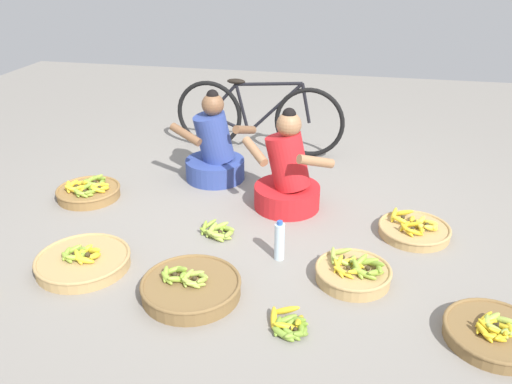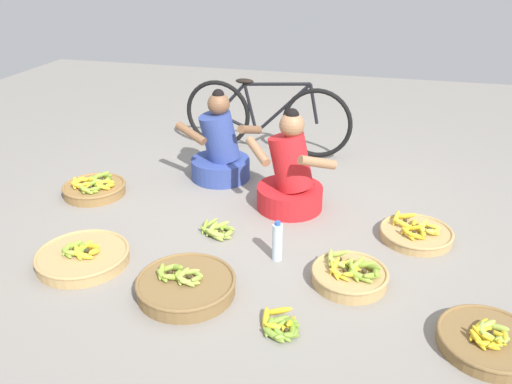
# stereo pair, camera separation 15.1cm
# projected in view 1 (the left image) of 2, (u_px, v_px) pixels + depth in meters

# --- Properties ---
(ground_plane) EXTENTS (10.00, 10.00, 0.00)m
(ground_plane) POSITION_uv_depth(u_px,v_px,m) (261.00, 223.00, 3.93)
(ground_plane) COLOR gray
(vendor_woman_front) EXTENTS (0.74, 0.54, 0.81)m
(vendor_woman_front) POSITION_uv_depth(u_px,v_px,m) (287.00, 177.00, 4.05)
(vendor_woman_front) COLOR red
(vendor_woman_front) RESTS_ON ground
(vendor_woman_behind) EXTENTS (0.69, 0.55, 0.81)m
(vendor_woman_behind) POSITION_uv_depth(u_px,v_px,m) (215.00, 151.00, 4.55)
(vendor_woman_behind) COLOR #334793
(vendor_woman_behind) RESTS_ON ground
(bicycle_leaning) EXTENTS (1.70, 0.14, 0.73)m
(bicycle_leaning) POSITION_uv_depth(u_px,v_px,m) (258.00, 117.00, 5.12)
(bicycle_leaning) COLOR black
(bicycle_leaning) RESTS_ON ground
(banana_basket_back_center) EXTENTS (0.61, 0.61, 0.15)m
(banana_basket_back_center) POSITION_uv_depth(u_px,v_px,m) (83.00, 261.00, 3.37)
(banana_basket_back_center) COLOR tan
(banana_basket_back_center) RESTS_ON ground
(banana_basket_mid_right) EXTENTS (0.51, 0.51, 0.14)m
(banana_basket_mid_right) POSITION_uv_depth(u_px,v_px,m) (414.00, 229.00, 3.74)
(banana_basket_mid_right) COLOR tan
(banana_basket_mid_right) RESTS_ON ground
(banana_basket_back_right) EXTENTS (0.60, 0.60, 0.16)m
(banana_basket_back_right) POSITION_uv_depth(u_px,v_px,m) (191.00, 287.00, 3.10)
(banana_basket_back_right) COLOR brown
(banana_basket_back_right) RESTS_ON ground
(banana_basket_near_bicycle) EXTENTS (0.48, 0.48, 0.17)m
(banana_basket_near_bicycle) POSITION_uv_depth(u_px,v_px,m) (354.00, 272.00, 3.24)
(banana_basket_near_bicycle) COLOR tan
(banana_basket_near_bicycle) RESTS_ON ground
(banana_basket_front_left) EXTENTS (0.52, 0.52, 0.16)m
(banana_basket_front_left) POSITION_uv_depth(u_px,v_px,m) (88.00, 191.00, 4.29)
(banana_basket_front_left) COLOR olive
(banana_basket_front_left) RESTS_ON ground
(banana_basket_back_left) EXTENTS (0.53, 0.53, 0.15)m
(banana_basket_back_left) POSITION_uv_depth(u_px,v_px,m) (494.00, 333.00, 2.75)
(banana_basket_back_left) COLOR brown
(banana_basket_back_left) RESTS_ON ground
(loose_bananas_near_vendor) EXTENTS (0.25, 0.29, 0.09)m
(loose_bananas_near_vendor) POSITION_uv_depth(u_px,v_px,m) (290.00, 325.00, 2.83)
(loose_bananas_near_vendor) COLOR olive
(loose_bananas_near_vendor) RESTS_ON ground
(loose_bananas_mid_left) EXTENTS (0.29, 0.26, 0.09)m
(loose_bananas_mid_left) POSITION_uv_depth(u_px,v_px,m) (218.00, 231.00, 3.75)
(loose_bananas_mid_left) COLOR #9EB747
(loose_bananas_mid_left) RESTS_ON ground
(water_bottle) EXTENTS (0.07, 0.07, 0.28)m
(water_bottle) POSITION_uv_depth(u_px,v_px,m) (279.00, 241.00, 3.43)
(water_bottle) COLOR silver
(water_bottle) RESTS_ON ground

